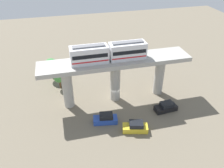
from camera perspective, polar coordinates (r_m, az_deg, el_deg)
ground_plane at (r=46.40m, az=0.78°, el=-3.62°), size 120.00×120.00×0.00m
viaduct at (r=42.82m, az=0.84°, el=3.39°), size 5.20×28.00×8.79m
train at (r=40.79m, az=-0.85°, el=7.83°), size 2.64×13.55×3.24m
parked_car_blue at (r=40.57m, az=-1.61°, el=-8.64°), size 2.44×4.43×1.76m
parked_car_black at (r=44.19m, az=13.27°, el=-5.62°), size 2.14×4.34×1.76m
parked_car_yellow at (r=39.23m, az=5.84°, el=-10.62°), size 2.78×4.51×1.76m
tree_near_viaduct at (r=49.42m, az=-13.03°, el=1.74°), size 2.47×2.47×3.98m
tree_mid_lot at (r=52.70m, az=-14.87°, el=4.48°), size 3.13×3.13×5.04m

